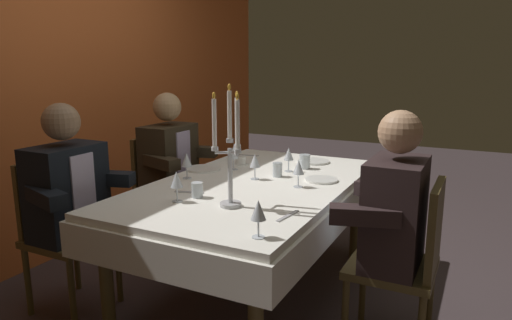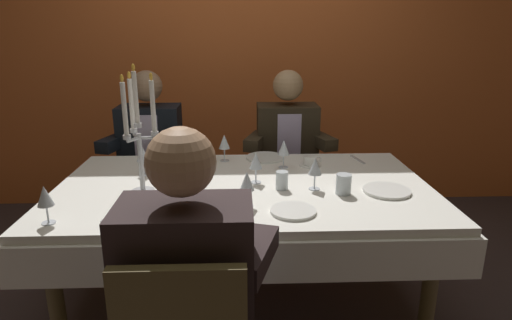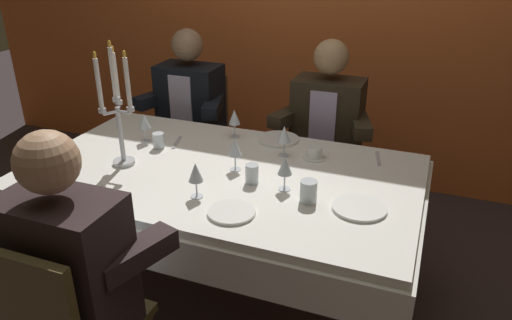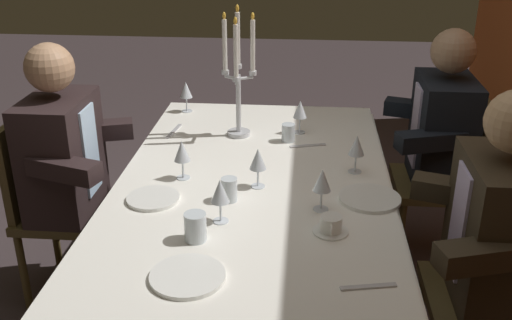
{
  "view_description": "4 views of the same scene",
  "coord_description": "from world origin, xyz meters",
  "px_view_note": "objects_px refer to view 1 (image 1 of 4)",
  "views": [
    {
      "loc": [
        -2.45,
        -1.25,
        1.46
      ],
      "look_at": [
        -0.01,
        -0.02,
        0.88
      ],
      "focal_mm": 32.59,
      "sensor_mm": 36.0,
      "label": 1
    },
    {
      "loc": [
        -0.02,
        -2.1,
        1.51
      ],
      "look_at": [
        0.06,
        0.01,
        0.87
      ],
      "focal_mm": 30.44,
      "sensor_mm": 36.0,
      "label": 2
    },
    {
      "loc": [
        0.93,
        -1.95,
        1.79
      ],
      "look_at": [
        0.17,
        0.04,
        0.8
      ],
      "focal_mm": 34.18,
      "sensor_mm": 36.0,
      "label": 3
    },
    {
      "loc": [
        2.18,
        0.2,
        1.79
      ],
      "look_at": [
        -0.0,
        0.01,
        0.83
      ],
      "focal_mm": 41.84,
      "sensor_mm": 36.0,
      "label": 4
    }
  ],
  "objects_px": {
    "wine_glass_1": "(187,161)",
    "wine_glass_2": "(298,168)",
    "wine_glass_5": "(234,153)",
    "wine_glass_6": "(258,211)",
    "seated_diner_2": "(169,160)",
    "dinner_plate_1": "(313,161)",
    "coffee_cup_0": "(241,161)",
    "seated_diner_0": "(66,191)",
    "wine_glass_0": "(289,154)",
    "water_tumbler_2": "(277,170)",
    "water_tumbler_0": "(197,190)",
    "candelabra": "(230,152)",
    "wine_glass_3": "(255,161)",
    "wine_glass_4": "(177,181)",
    "water_tumbler_1": "(305,162)",
    "seated_diner_1": "(396,212)",
    "dining_table": "(254,201)",
    "dinner_plate_2": "(321,180)",
    "dinner_plate_0": "(203,169)"
  },
  "relations": [
    {
      "from": "dinner_plate_2",
      "to": "water_tumbler_2",
      "type": "xyz_separation_m",
      "value": [
        -0.02,
        0.29,
        0.04
      ]
    },
    {
      "from": "water_tumbler_1",
      "to": "seated_diner_1",
      "type": "height_order",
      "value": "seated_diner_1"
    },
    {
      "from": "wine_glass_3",
      "to": "wine_glass_4",
      "type": "relative_size",
      "value": 1.0
    },
    {
      "from": "wine_glass_1",
      "to": "wine_glass_2",
      "type": "xyz_separation_m",
      "value": [
        0.12,
        -0.7,
        0.0
      ]
    },
    {
      "from": "wine_glass_5",
      "to": "seated_diner_1",
      "type": "xyz_separation_m",
      "value": [
        -0.42,
        -1.16,
        -0.12
      ]
    },
    {
      "from": "dining_table",
      "to": "dinner_plate_0",
      "type": "xyz_separation_m",
      "value": [
        0.14,
        0.46,
        0.13
      ]
    },
    {
      "from": "dinner_plate_0",
      "to": "wine_glass_0",
      "type": "bearing_deg",
      "value": -68.46
    },
    {
      "from": "wine_glass_0",
      "to": "wine_glass_1",
      "type": "height_order",
      "value": "same"
    },
    {
      "from": "seated_diner_0",
      "to": "wine_glass_2",
      "type": "bearing_deg",
      "value": -60.82
    },
    {
      "from": "wine_glass_2",
      "to": "wine_glass_6",
      "type": "distance_m",
      "value": 0.83
    },
    {
      "from": "wine_glass_6",
      "to": "wine_glass_4",
      "type": "bearing_deg",
      "value": 66.51
    },
    {
      "from": "wine_glass_5",
      "to": "seated_diner_0",
      "type": "height_order",
      "value": "seated_diner_0"
    },
    {
      "from": "wine_glass_6",
      "to": "water_tumbler_2",
      "type": "bearing_deg",
      "value": 19.76
    },
    {
      "from": "wine_glass_1",
      "to": "wine_glass_5",
      "type": "bearing_deg",
      "value": -23.05
    },
    {
      "from": "wine_glass_3",
      "to": "seated_diner_1",
      "type": "xyz_separation_m",
      "value": [
        -0.25,
        -0.91,
        -0.12
      ]
    },
    {
      "from": "dinner_plate_1",
      "to": "wine_glass_4",
      "type": "relative_size",
      "value": 1.41
    },
    {
      "from": "dinner_plate_2",
      "to": "water_tumbler_0",
      "type": "height_order",
      "value": "water_tumbler_0"
    },
    {
      "from": "wine_glass_4",
      "to": "water_tumbler_1",
      "type": "distance_m",
      "value": 1.08
    },
    {
      "from": "coffee_cup_0",
      "to": "dinner_plate_0",
      "type": "bearing_deg",
      "value": 148.67
    },
    {
      "from": "wine_glass_5",
      "to": "water_tumbler_1",
      "type": "distance_m",
      "value": 0.49
    },
    {
      "from": "dinner_plate_2",
      "to": "water_tumbler_2",
      "type": "distance_m",
      "value": 0.29
    },
    {
      "from": "wine_glass_2",
      "to": "dinner_plate_1",
      "type": "bearing_deg",
      "value": 12.45
    },
    {
      "from": "wine_glass_6",
      "to": "water_tumbler_1",
      "type": "relative_size",
      "value": 1.66
    },
    {
      "from": "candelabra",
      "to": "wine_glass_6",
      "type": "relative_size",
      "value": 3.77
    },
    {
      "from": "water_tumbler_0",
      "to": "candelabra",
      "type": "bearing_deg",
      "value": -103.29
    },
    {
      "from": "dining_table",
      "to": "candelabra",
      "type": "xyz_separation_m",
      "value": [
        -0.49,
        -0.11,
        0.4
      ]
    },
    {
      "from": "dinner_plate_2",
      "to": "water_tumbler_2",
      "type": "relative_size",
      "value": 2.2
    },
    {
      "from": "wine_glass_0",
      "to": "water_tumbler_1",
      "type": "distance_m",
      "value": 0.16
    },
    {
      "from": "candelabra",
      "to": "seated_diner_0",
      "type": "bearing_deg",
      "value": 98.79
    },
    {
      "from": "wine_glass_0",
      "to": "coffee_cup_0",
      "type": "relative_size",
      "value": 1.24
    },
    {
      "from": "water_tumbler_2",
      "to": "water_tumbler_0",
      "type": "bearing_deg",
      "value": 162.26
    },
    {
      "from": "wine_glass_5",
      "to": "coffee_cup_0",
      "type": "height_order",
      "value": "wine_glass_5"
    },
    {
      "from": "dinner_plate_1",
      "to": "wine_glass_1",
      "type": "distance_m",
      "value": 0.99
    },
    {
      "from": "dining_table",
      "to": "water_tumbler_0",
      "type": "distance_m",
      "value": 0.48
    },
    {
      "from": "dinner_plate_0",
      "to": "wine_glass_3",
      "type": "xyz_separation_m",
      "value": [
        -0.07,
        -0.43,
        0.11
      ]
    },
    {
      "from": "dining_table",
      "to": "water_tumbler_1",
      "type": "xyz_separation_m",
      "value": [
        0.48,
        -0.15,
        0.17
      ]
    },
    {
      "from": "wine_glass_0",
      "to": "water_tumbler_2",
      "type": "distance_m",
      "value": 0.18
    },
    {
      "from": "dinner_plate_2",
      "to": "wine_glass_3",
      "type": "relative_size",
      "value": 1.23
    },
    {
      "from": "dinner_plate_2",
      "to": "coffee_cup_0",
      "type": "xyz_separation_m",
      "value": [
        0.18,
        0.66,
        0.02
      ]
    },
    {
      "from": "wine_glass_1",
      "to": "wine_glass_2",
      "type": "bearing_deg",
      "value": -80.13
    },
    {
      "from": "seated_diner_0",
      "to": "seated_diner_2",
      "type": "height_order",
      "value": "same"
    },
    {
      "from": "wine_glass_5",
      "to": "water_tumbler_1",
      "type": "bearing_deg",
      "value": -59.35
    },
    {
      "from": "wine_glass_1",
      "to": "wine_glass_5",
      "type": "height_order",
      "value": "same"
    },
    {
      "from": "dinner_plate_2",
      "to": "seated_diner_1",
      "type": "distance_m",
      "value": 0.66
    },
    {
      "from": "wine_glass_6",
      "to": "seated_diner_2",
      "type": "relative_size",
      "value": 0.13
    },
    {
      "from": "coffee_cup_0",
      "to": "seated_diner_1",
      "type": "xyz_separation_m",
      "value": [
        -0.58,
        -1.19,
        -0.03
      ]
    },
    {
      "from": "wine_glass_0",
      "to": "seated_diner_2",
      "type": "relative_size",
      "value": 0.13
    },
    {
      "from": "wine_glass_3",
      "to": "dinner_plate_2",
      "type": "bearing_deg",
      "value": -69.01
    },
    {
      "from": "water_tumbler_0",
      "to": "coffee_cup_0",
      "type": "bearing_deg",
      "value": 12.16
    },
    {
      "from": "wine_glass_0",
      "to": "wine_glass_5",
      "type": "xyz_separation_m",
      "value": [
        -0.12,
        0.35,
        0.0
      ]
    }
  ]
}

